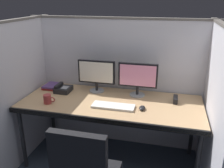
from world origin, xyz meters
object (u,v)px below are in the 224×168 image
Objects in this scene: computer_mouse at (142,108)px; desk_phone at (63,89)px; coffee_mug at (48,99)px; monitor_right at (138,77)px; monitor_left at (96,74)px; book_stack at (51,86)px; red_stapler at (175,99)px; keyboard_main at (113,106)px; desk at (111,106)px.

desk_phone is at bearing 165.28° from computer_mouse.
monitor_right is at bearing 26.49° from coffee_mug.
monitor_right is (0.48, -0.01, 0.00)m from monitor_left.
red_stapler is at bearing -2.44° from book_stack.
desk_phone reaches higher than red_stapler.
computer_mouse reaches higher than keyboard_main.
coffee_mug is (-0.39, -0.44, -0.17)m from monitor_left.
monitor_left reaches higher than book_stack.
desk is 0.43m from monitor_left.
computer_mouse is (0.35, -0.10, 0.07)m from desk.
keyboard_main is (0.29, -0.37, -0.20)m from monitor_left.
desk_phone is 0.21m from book_stack.
keyboard_main is 0.29m from computer_mouse.
desk_phone is 1.27× the size of red_stapler.
monitor_left is 0.62m from coffee_mug.
monitor_left is at bearing 48.42° from coffee_mug.
coffee_mug reaches higher than red_stapler.
desk is 0.44m from monitor_right.
desk is 10.00× the size of desk_phone.
monitor_right is at bearing 6.24° from desk_phone.
keyboard_main is 0.67m from red_stapler.
desk_phone is (-0.38, -0.10, -0.18)m from monitor_left.
book_stack is (-0.80, 0.23, 0.07)m from desk.
desk is 0.14m from keyboard_main.
computer_mouse is 0.99m from desk_phone.
coffee_mug is (-0.63, -0.19, 0.10)m from desk.
desk_phone is 1.27m from red_stapler.
desk is at bearing 115.93° from keyboard_main.
red_stapler reaches higher than book_stack.
keyboard_main is 2.26× the size of desk_phone.
computer_mouse is at bearing -139.64° from red_stapler.
red_stapler is (1.27, 0.02, -0.01)m from desk_phone.
monitor_left is 0.51m from keyboard_main.
keyboard_main is at bearing -154.76° from red_stapler.
monitor_left reaches higher than desk.
monitor_right reaches higher than computer_mouse.
coffee_mug reaches higher than desk.
desk is 0.37m from computer_mouse.
book_stack is (-1.47, 0.06, -0.01)m from red_stapler.
monitor_left is at bearing 127.79° from keyboard_main.
desk is at bearing -135.04° from monitor_right.
red_stapler is (1.29, 0.36, -0.02)m from coffee_mug.
coffee_mug is (-0.87, -0.43, -0.17)m from monitor_right.
monitor_right is at bearing 106.25° from computer_mouse.
monitor_left is 0.71m from computer_mouse.
book_stack is at bearing -177.69° from monitor_left.
desk_phone reaches higher than computer_mouse.
monitor_right is 0.41m from computer_mouse.
keyboard_main is at bearing -117.58° from monitor_right.
monitor_right is 2.26× the size of desk_phone.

